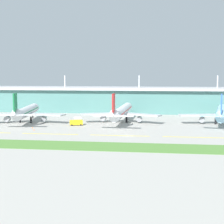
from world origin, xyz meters
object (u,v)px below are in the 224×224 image
object	(u,v)px
airliner_middle	(122,112)
airliner_far	(222,113)
airliner_near	(26,112)
fuel_truck	(76,121)
safety_cone_nose_front	(34,130)
safety_cone_left_wingtip	(33,127)

from	to	relation	value
airliner_middle	airliner_far	distance (m)	58.08
airliner_near	airliner_far	bearing A→B (deg)	4.23
fuel_truck	safety_cone_nose_front	xyz separation A→B (m)	(-17.66, -20.10, -1.91)
airliner_middle	fuel_truck	size ratio (longest dim) A/B	9.17
airliner_near	fuel_truck	xyz separation A→B (m)	(32.69, -8.00, -4.18)
airliner_near	safety_cone_left_wingtip	size ratio (longest dim) A/B	83.57
airliner_near	fuel_truck	distance (m)	33.92
fuel_truck	safety_cone_left_wingtip	world-z (taller)	fuel_truck
airliner_near	safety_cone_nose_front	world-z (taller)	airliner_near
safety_cone_nose_front	airliner_far	bearing A→B (deg)	20.19
airliner_far	safety_cone_left_wingtip	distance (m)	107.11
fuel_truck	safety_cone_nose_front	size ratio (longest dim) A/B	10.93
airliner_middle	fuel_truck	world-z (taller)	airliner_middle
airliner_far	airliner_near	bearing A→B (deg)	-175.77
airliner_near	airliner_middle	xyz separation A→B (m)	(56.39, 8.79, 0.01)
fuel_truck	safety_cone_nose_front	distance (m)	26.82
airliner_near	airliner_middle	distance (m)	57.07
airliner_far	safety_cone_nose_front	bearing A→B (deg)	-159.81
fuel_truck	safety_cone_left_wingtip	distance (m)	24.79
airliner_middle	airliner_far	bearing A→B (deg)	-0.32
safety_cone_left_wingtip	airliner_near	bearing A→B (deg)	119.07
airliner_near	airliner_middle	bearing A→B (deg)	8.86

